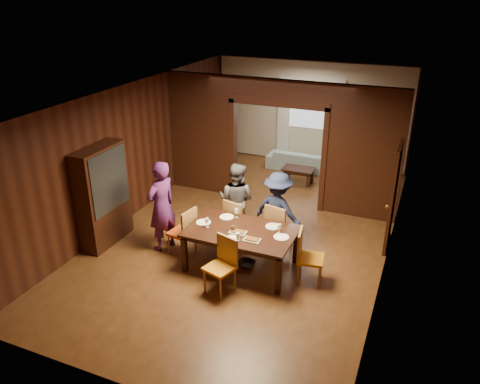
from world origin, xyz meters
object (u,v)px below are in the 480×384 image
at_px(chair_right, 311,257).
at_px(chair_far_l, 239,221).
at_px(chair_far_r, 280,226).
at_px(dining_table, 241,248).
at_px(hutch, 103,196).
at_px(chair_near, 219,266).
at_px(person_purple, 162,206).
at_px(person_grey, 236,200).
at_px(chair_left, 182,231).
at_px(coffee_table, 298,175).
at_px(sofa, 301,160).
at_px(person_navy, 278,210).

height_order(chair_right, chair_far_l, same).
distance_m(chair_far_l, chair_far_r, 0.82).
bearing_deg(dining_table, hutch, -176.55).
height_order(chair_far_r, chair_near, same).
distance_m(person_purple, chair_near, 1.89).
height_order(person_grey, chair_left, person_grey).
bearing_deg(coffee_table, chair_far_r, -80.08).
distance_m(chair_left, chair_near, 1.44).
xyz_separation_m(sofa, hutch, (-2.50, -5.35, 0.73)).
height_order(person_navy, chair_far_r, person_navy).
relative_size(person_purple, sofa, 0.97).
bearing_deg(chair_far_r, chair_near, 86.42).
bearing_deg(chair_right, chair_far_l, 57.07).
distance_m(dining_table, chair_near, 0.84).
relative_size(sofa, chair_left, 1.92).
bearing_deg(person_purple, hutch, -63.43).
bearing_deg(person_grey, hutch, 30.24).
height_order(person_grey, chair_right, person_grey).
xyz_separation_m(person_purple, chair_near, (1.62, -0.88, -0.42)).
height_order(coffee_table, chair_left, chair_left).
bearing_deg(chair_far_l, sofa, -76.14).
bearing_deg(chair_far_l, hutch, 35.49).
xyz_separation_m(dining_table, chair_far_l, (-0.38, 0.79, 0.10)).
distance_m(person_grey, sofa, 4.14).
bearing_deg(sofa, person_navy, 100.71).
bearing_deg(chair_right, sofa, 8.93).
relative_size(chair_right, chair_near, 1.00).
xyz_separation_m(sofa, coffee_table, (0.20, -0.94, -0.07)).
distance_m(person_navy, coffee_table, 3.36).
relative_size(person_purple, coffee_table, 2.25).
distance_m(chair_right, chair_near, 1.58).
relative_size(coffee_table, chair_left, 0.82).
distance_m(person_navy, chair_far_r, 0.31).
bearing_deg(person_grey, person_navy, 175.61).
relative_size(person_purple, chair_far_r, 1.86).
distance_m(coffee_table, chair_left, 4.39).
height_order(dining_table, coffee_table, dining_table).
bearing_deg(chair_right, person_grey, 51.89).
height_order(dining_table, chair_far_l, chair_far_l).
distance_m(chair_near, hutch, 2.92).
relative_size(person_purple, dining_table, 0.93).
relative_size(sofa, dining_table, 0.96).
height_order(chair_left, chair_far_r, same).
xyz_separation_m(sofa, chair_left, (-0.88, -5.18, 0.21)).
xyz_separation_m(chair_right, hutch, (-4.13, -0.21, 0.52)).
distance_m(sofa, chair_left, 5.26).
distance_m(chair_left, chair_far_r, 1.89).
distance_m(person_purple, chair_far_l, 1.54).
distance_m(person_purple, hutch, 1.21).
xyz_separation_m(chair_far_r, hutch, (-3.28, -1.08, 0.52)).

